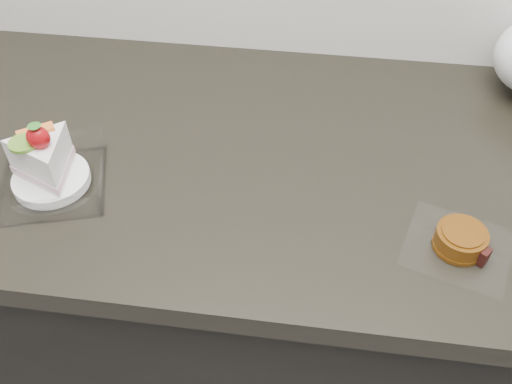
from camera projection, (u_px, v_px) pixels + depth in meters
name	position (u px, v px, depth m)	size (l,w,h in m)	color
counter	(286.00, 306.00, 1.26)	(2.04, 0.64, 0.90)	black
cake_tray	(48.00, 169.00, 0.86)	(0.20, 0.20, 0.13)	white
mooncake_wrap	(461.00, 241.00, 0.79)	(0.17, 0.17, 0.03)	white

